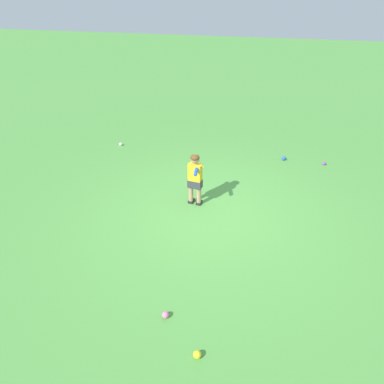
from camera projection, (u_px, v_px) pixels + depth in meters
The scene contains 7 objects.
ground_plane at pixel (212, 216), 7.04m from camera, with size 40.00×40.00×0.00m, color #519942.
child_batter at pixel (195, 175), 7.06m from camera, with size 0.32×0.63×1.08m.
play_ball_far_left at pixel (197, 355), 4.49m from camera, with size 0.10×0.10×0.10m, color yellow.
play_ball_far_right at pixel (121, 144), 9.70m from camera, with size 0.08×0.08×0.08m, color white.
play_ball_near_batter at pixel (284, 158), 8.99m from camera, with size 0.10×0.10×0.10m, color blue.
play_ball_behind_batter at pixel (324, 163), 8.78m from camera, with size 0.08×0.08×0.08m, color purple.
play_ball_midfield at pixel (165, 315), 5.00m from camera, with size 0.10×0.10×0.10m, color pink.
Camera 1 is at (-0.73, 5.69, 4.11)m, focal length 34.55 mm.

